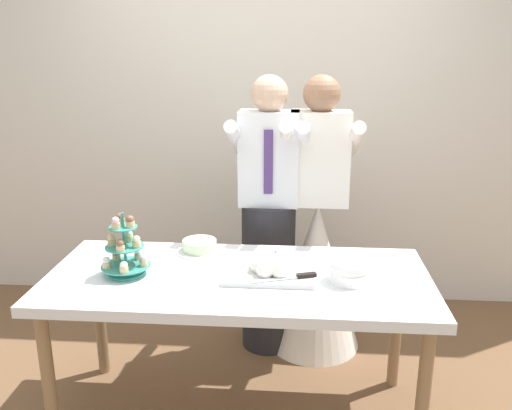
# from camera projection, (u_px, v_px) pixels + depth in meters

# --- Properties ---
(rear_wall) EXTENTS (5.20, 0.10, 2.90)m
(rear_wall) POSITION_uv_depth(u_px,v_px,m) (260.00, 100.00, 3.72)
(rear_wall) COLOR beige
(rear_wall) RESTS_ON ground_plane
(dessert_table) EXTENTS (1.80, 0.80, 0.78)m
(dessert_table) POSITION_uv_depth(u_px,v_px,m) (238.00, 289.00, 2.55)
(dessert_table) COLOR silver
(dessert_table) RESTS_ON ground_plane
(cupcake_stand) EXTENTS (0.23, 0.23, 0.31)m
(cupcake_stand) POSITION_uv_depth(u_px,v_px,m) (125.00, 251.00, 2.50)
(cupcake_stand) COLOR teal
(cupcake_stand) RESTS_ON dessert_table
(main_cake_tray) EXTENTS (0.43, 0.32, 0.12)m
(main_cake_tray) POSITION_uv_depth(u_px,v_px,m) (271.00, 266.00, 2.51)
(main_cake_tray) COLOR silver
(main_cake_tray) RESTS_ON dessert_table
(plate_stack) EXTENTS (0.18, 0.18, 0.10)m
(plate_stack) POSITION_uv_depth(u_px,v_px,m) (349.00, 271.00, 2.44)
(plate_stack) COLOR white
(plate_stack) RESTS_ON dessert_table
(round_cake) EXTENTS (0.24, 0.24, 0.07)m
(round_cake) POSITION_uv_depth(u_px,v_px,m) (200.00, 247.00, 2.79)
(round_cake) COLOR white
(round_cake) RESTS_ON dessert_table
(person_groom) EXTENTS (0.46, 0.49, 1.66)m
(person_groom) POSITION_uv_depth(u_px,v_px,m) (268.00, 231.00, 3.20)
(person_groom) COLOR #232328
(person_groom) RESTS_ON ground_plane
(person_bride) EXTENTS (0.56, 0.56, 1.66)m
(person_bride) POSITION_uv_depth(u_px,v_px,m) (316.00, 257.00, 3.24)
(person_bride) COLOR white
(person_bride) RESTS_ON ground_plane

